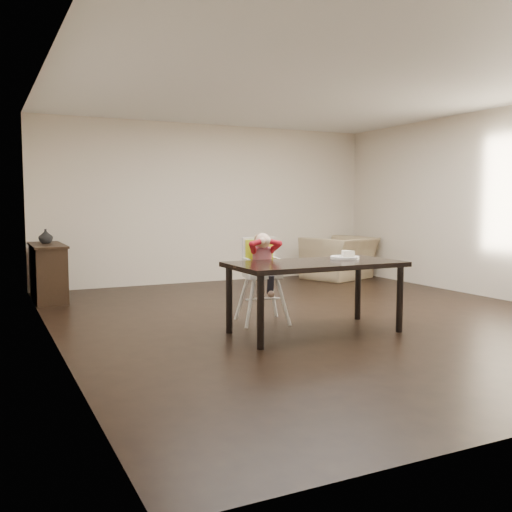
{
  "coord_description": "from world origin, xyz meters",
  "views": [
    {
      "loc": [
        -3.62,
        -5.73,
        1.36
      ],
      "look_at": [
        -0.89,
        -0.12,
        0.78
      ],
      "focal_mm": 40.0,
      "sensor_mm": 36.0,
      "label": 1
    }
  ],
  "objects_px": {
    "dining_table": "(315,269)",
    "armchair": "(340,251)",
    "sideboard": "(48,272)",
    "high_chair": "(262,259)"
  },
  "relations": [
    {
      "from": "high_chair",
      "to": "sideboard",
      "type": "height_order",
      "value": "high_chair"
    },
    {
      "from": "dining_table",
      "to": "high_chair",
      "type": "xyz_separation_m",
      "value": [
        -0.26,
        0.73,
        0.05
      ]
    },
    {
      "from": "sideboard",
      "to": "dining_table",
      "type": "bearing_deg",
      "value": -55.78
    },
    {
      "from": "sideboard",
      "to": "armchair",
      "type": "bearing_deg",
      "value": 1.15
    },
    {
      "from": "dining_table",
      "to": "high_chair",
      "type": "height_order",
      "value": "high_chair"
    },
    {
      "from": "dining_table",
      "to": "armchair",
      "type": "distance_m",
      "value": 4.4
    },
    {
      "from": "dining_table",
      "to": "armchair",
      "type": "height_order",
      "value": "armchair"
    },
    {
      "from": "dining_table",
      "to": "sideboard",
      "type": "distance_m",
      "value": 4.1
    },
    {
      "from": "high_chair",
      "to": "sideboard",
      "type": "distance_m",
      "value": 3.36
    },
    {
      "from": "dining_table",
      "to": "sideboard",
      "type": "bearing_deg",
      "value": 124.22
    }
  ]
}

